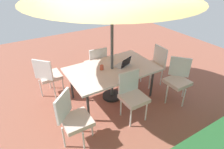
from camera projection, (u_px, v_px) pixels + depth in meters
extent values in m
cube|color=#935442|center=(112.00, 97.00, 4.50)|extent=(10.00, 10.00, 0.02)
cube|color=silver|center=(112.00, 69.00, 4.12)|extent=(1.89, 1.17, 0.04)
cylinder|color=#333333|center=(129.00, 67.00, 4.99)|extent=(0.05, 0.05, 0.72)
cylinder|color=#333333|center=(72.00, 85.00, 4.28)|extent=(0.05, 0.05, 0.72)
cylinder|color=#333333|center=(152.00, 83.00, 4.35)|extent=(0.05, 0.05, 0.72)
cylinder|color=#333333|center=(88.00, 107.00, 3.64)|extent=(0.05, 0.05, 0.72)
cylinder|color=#4C4C4C|center=(112.00, 47.00, 3.86)|extent=(0.06, 0.06, 2.50)
cylinder|color=black|center=(112.00, 96.00, 4.48)|extent=(0.44, 0.44, 0.06)
cube|color=beige|center=(177.00, 82.00, 4.15)|extent=(0.46, 0.46, 0.08)
cube|color=white|center=(180.00, 67.00, 4.18)|extent=(0.32, 0.36, 0.45)
cylinder|color=white|center=(167.00, 95.00, 4.18)|extent=(0.03, 0.03, 0.45)
cylinder|color=white|center=(184.00, 98.00, 4.09)|extent=(0.03, 0.03, 0.45)
cylinder|color=white|center=(168.00, 86.00, 4.48)|extent=(0.03, 0.03, 0.45)
cylinder|color=white|center=(184.00, 89.00, 4.38)|extent=(0.03, 0.03, 0.45)
cube|color=beige|center=(152.00, 67.00, 4.74)|extent=(0.46, 0.46, 0.08)
cube|color=white|center=(160.00, 55.00, 4.69)|extent=(0.07, 0.44, 0.45)
cylinder|color=white|center=(141.00, 74.00, 4.94)|extent=(0.03, 0.03, 0.45)
cylinder|color=white|center=(150.00, 81.00, 4.67)|extent=(0.03, 0.03, 0.45)
cylinder|color=white|center=(152.00, 71.00, 5.09)|extent=(0.03, 0.03, 0.45)
cylinder|color=white|center=(161.00, 77.00, 4.81)|extent=(0.03, 0.03, 0.45)
cube|color=beige|center=(77.00, 121.00, 3.14)|extent=(0.46, 0.46, 0.08)
cube|color=white|center=(63.00, 106.00, 3.06)|extent=(0.35, 0.33, 0.45)
cylinder|color=white|center=(84.00, 143.00, 3.09)|extent=(0.03, 0.03, 0.45)
cylinder|color=white|center=(92.00, 127.00, 3.38)|extent=(0.03, 0.03, 0.45)
cylinder|color=white|center=(64.00, 138.00, 3.17)|extent=(0.03, 0.03, 0.45)
cylinder|color=white|center=(73.00, 123.00, 3.47)|extent=(0.03, 0.03, 0.45)
cube|color=beige|center=(50.00, 76.00, 4.37)|extent=(0.46, 0.46, 0.08)
cube|color=white|center=(43.00, 70.00, 4.06)|extent=(0.32, 0.35, 0.45)
cylinder|color=white|center=(63.00, 83.00, 4.61)|extent=(0.03, 0.03, 0.45)
cylinder|color=white|center=(50.00, 80.00, 4.70)|extent=(0.03, 0.03, 0.45)
cylinder|color=white|center=(55.00, 91.00, 4.31)|extent=(0.03, 0.03, 0.45)
cylinder|color=white|center=(41.00, 88.00, 4.40)|extent=(0.03, 0.03, 0.45)
cube|color=beige|center=(96.00, 64.00, 4.88)|extent=(0.46, 0.46, 0.08)
cube|color=white|center=(98.00, 58.00, 4.58)|extent=(0.44, 0.09, 0.45)
cylinder|color=white|center=(100.00, 68.00, 5.22)|extent=(0.03, 0.03, 0.45)
cylinder|color=white|center=(88.00, 71.00, 5.09)|extent=(0.03, 0.03, 0.45)
cylinder|color=white|center=(105.00, 74.00, 4.94)|extent=(0.03, 0.03, 0.45)
cylinder|color=white|center=(92.00, 78.00, 4.81)|extent=(0.03, 0.03, 0.45)
cube|color=beige|center=(134.00, 98.00, 3.65)|extent=(0.46, 0.46, 0.08)
cube|color=white|center=(129.00, 81.00, 3.67)|extent=(0.44, 0.06, 0.45)
cylinder|color=white|center=(131.00, 118.00, 3.58)|extent=(0.03, 0.03, 0.45)
cylinder|color=white|center=(146.00, 111.00, 3.73)|extent=(0.03, 0.03, 0.45)
cylinder|color=white|center=(121.00, 107.00, 3.85)|extent=(0.03, 0.03, 0.45)
cylinder|color=white|center=(136.00, 101.00, 4.00)|extent=(0.03, 0.03, 0.45)
cube|color=#B7B7BC|center=(122.00, 65.00, 4.22)|extent=(0.38, 0.32, 0.02)
cube|color=black|center=(126.00, 62.00, 4.11)|extent=(0.32, 0.16, 0.20)
cylinder|color=#CC4C33|center=(102.00, 67.00, 4.04)|extent=(0.08, 0.08, 0.10)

